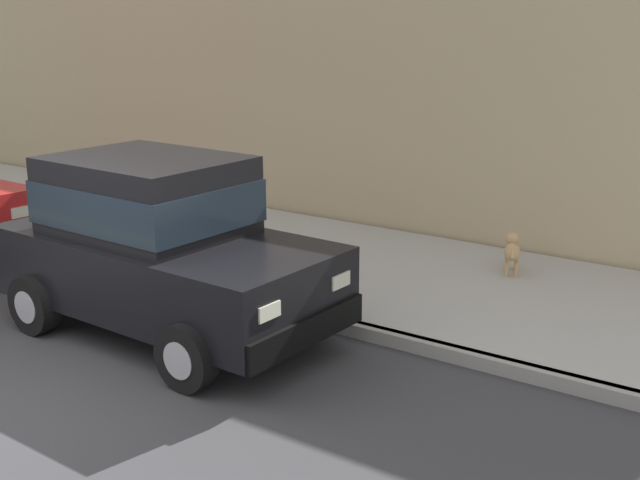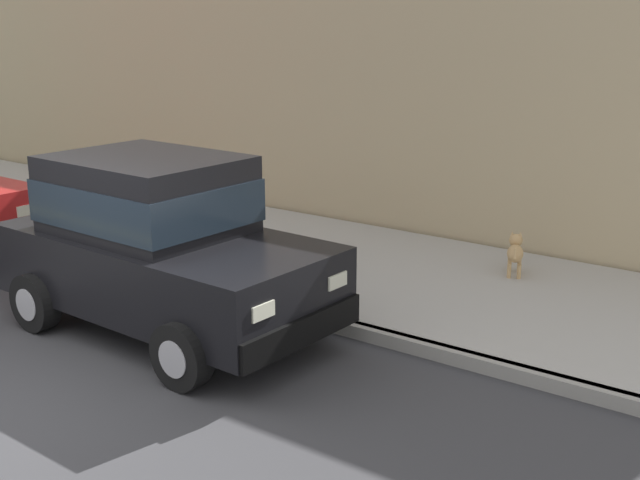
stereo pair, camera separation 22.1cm
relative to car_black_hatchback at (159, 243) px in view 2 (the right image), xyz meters
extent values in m
cube|color=gray|center=(1.07, -0.11, -0.91)|extent=(0.16, 64.00, 0.14)
cube|color=#A8A59E|center=(2.87, -0.11, -0.91)|extent=(3.60, 64.00, 0.14)
cube|color=black|center=(0.00, -0.10, -0.28)|extent=(1.84, 3.75, 0.76)
cube|color=black|center=(0.01, 0.15, 0.50)|extent=(1.58, 1.95, 0.80)
cube|color=#19232D|center=(0.01, 0.15, 0.44)|extent=(1.61, 1.99, 0.44)
cube|color=black|center=(-0.06, -1.90, -0.52)|extent=(1.69, 0.26, 0.28)
cube|color=black|center=(0.06, 1.70, -0.52)|extent=(1.69, 0.26, 0.28)
cylinder|color=black|center=(0.82, -1.27, -0.66)|extent=(0.24, 0.65, 0.64)
cylinder|color=#9E9EA3|center=(0.82, -1.27, -0.66)|extent=(0.25, 0.36, 0.35)
cylinder|color=black|center=(-0.90, -1.22, -0.66)|extent=(0.24, 0.65, 0.64)
cylinder|color=#9E9EA3|center=(-0.90, -1.22, -0.66)|extent=(0.25, 0.36, 0.35)
cylinder|color=black|center=(0.89, 1.02, -0.66)|extent=(0.24, 0.65, 0.64)
cylinder|color=#9E9EA3|center=(0.89, 1.02, -0.66)|extent=(0.25, 0.36, 0.35)
cylinder|color=black|center=(-0.82, 1.08, -0.66)|extent=(0.24, 0.65, 0.64)
cylinder|color=#9E9EA3|center=(-0.82, 1.08, -0.66)|extent=(0.25, 0.36, 0.35)
cube|color=#EAEACC|center=(0.47, -1.94, -0.16)|extent=(0.28, 0.09, 0.14)
cube|color=#EAEACC|center=(-0.60, -1.91, -0.16)|extent=(0.28, 0.09, 0.14)
cylinder|color=black|center=(0.81, 3.85, -0.66)|extent=(0.24, 0.65, 0.64)
cylinder|color=#9E9EA3|center=(0.81, 3.85, -0.66)|extent=(0.25, 0.36, 0.35)
cube|color=#EAEACC|center=(0.45, 3.03, -0.16)|extent=(0.28, 0.09, 0.14)
ellipsoid|color=tan|center=(3.63, -2.45, -0.56)|extent=(0.48, 0.35, 0.20)
cylinder|color=tan|center=(3.74, -2.34, -0.75)|extent=(0.05, 0.05, 0.18)
cylinder|color=tan|center=(3.78, -2.45, -0.75)|extent=(0.05, 0.05, 0.18)
cylinder|color=tan|center=(3.48, -2.45, -0.75)|extent=(0.05, 0.05, 0.18)
cylinder|color=tan|center=(3.53, -2.56, -0.75)|extent=(0.05, 0.05, 0.18)
sphere|color=tan|center=(3.90, -2.34, -0.47)|extent=(0.17, 0.17, 0.17)
ellipsoid|color=brown|center=(3.98, -2.31, -0.49)|extent=(0.13, 0.11, 0.06)
cone|color=tan|center=(3.87, -2.30, -0.38)|extent=(0.06, 0.06, 0.07)
cone|color=tan|center=(3.91, -2.39, -0.38)|extent=(0.06, 0.06, 0.07)
cylinder|color=tan|center=(3.39, -2.55, -0.50)|extent=(0.12, 0.08, 0.13)
cylinder|color=red|center=(1.52, 0.79, -0.81)|extent=(0.24, 0.24, 0.06)
cylinder|color=red|center=(1.52, 0.79, -0.50)|extent=(0.17, 0.17, 0.55)
sphere|color=red|center=(1.52, 0.79, -0.19)|extent=(0.15, 0.15, 0.15)
cylinder|color=red|center=(1.40, 0.79, -0.47)|extent=(0.10, 0.07, 0.07)
cylinder|color=red|center=(1.64, 0.79, -0.47)|extent=(0.10, 0.07, 0.07)
cube|color=tan|center=(4.97, 4.05, 1.15)|extent=(0.50, 20.00, 4.26)
camera|label=1|loc=(-5.80, -6.10, 2.33)|focal=45.97mm
camera|label=2|loc=(-5.67, -6.28, 2.33)|focal=45.97mm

